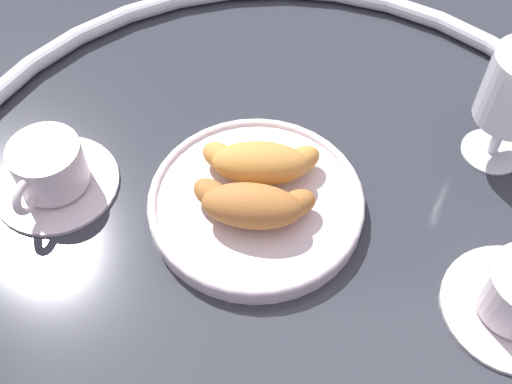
% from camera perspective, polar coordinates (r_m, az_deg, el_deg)
% --- Properties ---
extents(ground_plane, '(2.20, 2.20, 0.00)m').
position_cam_1_polar(ground_plane, '(0.66, 2.28, -2.20)').
color(ground_plane, '#2D3038').
extents(table_chrome_rim, '(0.78, 0.78, 0.02)m').
position_cam_1_polar(table_chrome_rim, '(0.65, 2.31, -1.60)').
color(table_chrome_rim, silver).
rests_on(table_chrome_rim, ground_plane).
extents(pastry_plate, '(0.23, 0.23, 0.02)m').
position_cam_1_polar(pastry_plate, '(0.65, 0.00, -0.95)').
color(pastry_plate, silver).
rests_on(pastry_plate, ground_plane).
extents(croissant_large, '(0.14, 0.07, 0.04)m').
position_cam_1_polar(croissant_large, '(0.61, -0.35, -1.15)').
color(croissant_large, '#AD6B33').
rests_on(croissant_large, pastry_plate).
extents(croissant_small, '(0.14, 0.06, 0.04)m').
position_cam_1_polar(croissant_small, '(0.65, 0.38, 2.77)').
color(croissant_small, '#CC893D').
rests_on(croissant_small, pastry_plate).
extents(coffee_cup_far, '(0.14, 0.14, 0.06)m').
position_cam_1_polar(coffee_cup_far, '(0.69, -18.36, 1.85)').
color(coffee_cup_far, silver).
rests_on(coffee_cup_far, ground_plane).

